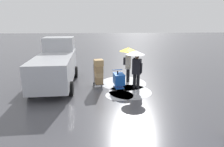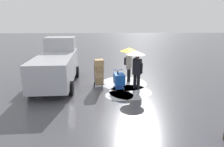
# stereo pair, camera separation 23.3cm
# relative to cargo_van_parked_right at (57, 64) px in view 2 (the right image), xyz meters

# --- Properties ---
(ground_plane) EXTENTS (90.00, 90.00, 0.00)m
(ground_plane) POSITION_rel_cargo_van_parked_right_xyz_m (-3.77, 0.15, -1.18)
(ground_plane) COLOR #4C4C51
(slush_patch_near_cluster) EXTENTS (2.77, 2.77, 0.01)m
(slush_patch_near_cluster) POSITION_rel_cargo_van_parked_right_xyz_m (-3.91, 0.02, -1.18)
(slush_patch_near_cluster) COLOR #999BA0
(slush_patch_near_cluster) RESTS_ON ground
(slush_patch_under_van) EXTENTS (1.42, 1.42, 0.01)m
(slush_patch_under_van) POSITION_rel_cargo_van_parked_right_xyz_m (-3.49, 2.00, -1.18)
(slush_patch_under_van) COLOR #ADAFB5
(slush_patch_under_van) RESTS_ON ground
(slush_patch_mid_street) EXTENTS (2.27, 2.27, 0.01)m
(slush_patch_mid_street) POSITION_rel_cargo_van_parked_right_xyz_m (-4.11, 1.52, -1.18)
(slush_patch_mid_street) COLOR #999BA0
(slush_patch_mid_street) RESTS_ON ground
(slush_patch_far_side) EXTENTS (1.25, 1.25, 0.01)m
(slush_patch_far_side) POSITION_rel_cargo_van_parked_right_xyz_m (0.83, -2.57, -1.18)
(slush_patch_far_side) COLOR silver
(slush_patch_far_side) RESTS_ON ground
(cargo_van_parked_right) EXTENTS (2.35, 5.41, 2.60)m
(cargo_van_parked_right) POSITION_rel_cargo_van_parked_right_xyz_m (0.00, 0.00, 0.00)
(cargo_van_parked_right) COLOR #B7BABF
(cargo_van_parked_right) RESTS_ON ground
(shopping_cart_vendor) EXTENTS (0.65, 0.88, 1.04)m
(shopping_cart_vendor) POSITION_rel_cargo_van_parked_right_xyz_m (-3.54, 1.12, -0.61)
(shopping_cart_vendor) COLOR #1951B2
(shopping_cart_vendor) RESTS_ON ground
(hand_dolly_boxes) EXTENTS (0.63, 0.78, 1.57)m
(hand_dolly_boxes) POSITION_rel_cargo_van_parked_right_xyz_m (-2.46, 0.67, -0.31)
(hand_dolly_boxes) COLOR #515156
(hand_dolly_boxes) RESTS_ON ground
(pedestrian_pink_side) EXTENTS (1.04, 1.04, 2.15)m
(pedestrian_pink_side) POSITION_rel_cargo_van_parked_right_xyz_m (-4.21, -0.21, 0.39)
(pedestrian_pink_side) COLOR black
(pedestrian_pink_side) RESTS_ON ground
(pedestrian_black_side) EXTENTS (1.04, 1.04, 2.15)m
(pedestrian_black_side) POSITION_rel_cargo_van_parked_right_xyz_m (-4.46, 1.01, 0.41)
(pedestrian_black_side) COLOR black
(pedestrian_black_side) RESTS_ON ground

